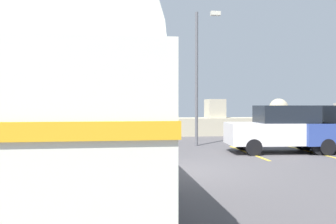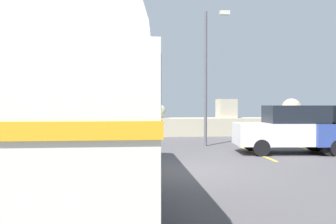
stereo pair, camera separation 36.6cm
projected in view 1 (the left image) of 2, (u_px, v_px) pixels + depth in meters
ground at (172, 171)px, 10.31m from camera, size 32.00×26.00×0.02m
breakwater at (145, 125)px, 21.98m from camera, size 31.36×2.16×2.31m
vintage_coach at (90, 98)px, 7.82m from camera, size 2.59×8.63×3.70m
parked_car_nearest at (281, 128)px, 14.20m from camera, size 4.21×1.98×1.86m
lamp_post at (199, 70)px, 16.55m from camera, size 1.11×0.43×6.16m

